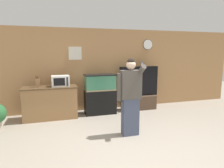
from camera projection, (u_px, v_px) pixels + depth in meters
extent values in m
plane|color=gray|center=(132.00, 145.00, 4.06)|extent=(18.00, 18.00, 0.00)
cube|color=#A87A4C|center=(100.00, 70.00, 6.49)|extent=(10.00, 0.06, 2.60)
cube|color=beige|center=(75.00, 53.00, 6.14)|extent=(0.39, 0.02, 0.40)
cylinder|color=white|center=(148.00, 45.00, 6.79)|extent=(0.33, 0.03, 0.33)
cylinder|color=black|center=(148.00, 45.00, 6.79)|extent=(0.36, 0.01, 0.36)
cube|color=olive|center=(51.00, 103.00, 5.63)|extent=(1.45, 0.57, 0.88)
cube|color=#513A24|center=(50.00, 87.00, 5.56)|extent=(1.49, 0.61, 0.03)
cube|color=white|center=(61.00, 81.00, 5.61)|extent=(0.49, 0.34, 0.30)
cube|color=black|center=(59.00, 82.00, 5.44)|extent=(0.30, 0.01, 0.21)
cube|color=#2D2D33|center=(67.00, 82.00, 5.50)|extent=(0.05, 0.01, 0.24)
cube|color=olive|center=(38.00, 83.00, 5.47)|extent=(0.11, 0.09, 0.22)
cylinder|color=brown|center=(36.00, 78.00, 5.44)|extent=(0.02, 0.02, 0.08)
cylinder|color=brown|center=(37.00, 78.00, 5.44)|extent=(0.02, 0.02, 0.08)
cylinder|color=brown|center=(37.00, 77.00, 5.44)|extent=(0.02, 0.02, 0.10)
cylinder|color=brown|center=(38.00, 77.00, 5.45)|extent=(0.02, 0.02, 0.10)
cylinder|color=brown|center=(39.00, 78.00, 5.46)|extent=(0.02, 0.02, 0.07)
cylinder|color=brown|center=(36.00, 77.00, 5.47)|extent=(0.02, 0.02, 0.10)
cylinder|color=brown|center=(37.00, 78.00, 5.47)|extent=(0.02, 0.02, 0.07)
cylinder|color=brown|center=(37.00, 77.00, 5.48)|extent=(0.02, 0.02, 0.09)
cylinder|color=brown|center=(38.00, 77.00, 5.48)|extent=(0.02, 0.02, 0.08)
cube|color=black|center=(100.00, 102.00, 6.10)|extent=(0.93, 0.48, 0.73)
cube|color=#937F5B|center=(100.00, 89.00, 6.04)|extent=(0.90, 0.46, 0.04)
cube|color=#387556|center=(100.00, 82.00, 6.01)|extent=(0.89, 0.46, 0.46)
cube|color=black|center=(100.00, 75.00, 5.97)|extent=(0.93, 0.48, 0.03)
cube|color=#4C3828|center=(139.00, 102.00, 6.58)|extent=(1.11, 0.40, 0.45)
cube|color=black|center=(139.00, 82.00, 6.46)|extent=(1.30, 0.05, 0.95)
cube|color=black|center=(139.00, 81.00, 6.49)|extent=(1.33, 0.01, 0.98)
cube|color=#424C66|center=(130.00, 117.00, 4.51)|extent=(0.37, 0.21, 0.85)
cube|color=#4C4742|center=(131.00, 85.00, 4.39)|extent=(0.46, 0.22, 0.63)
sphere|color=beige|center=(131.00, 65.00, 4.32)|extent=(0.21, 0.21, 0.21)
sphere|color=black|center=(131.00, 62.00, 4.32)|extent=(0.17, 0.17, 0.17)
cylinder|color=#4C4742|center=(120.00, 87.00, 4.33)|extent=(0.12, 0.12, 0.60)
cylinder|color=#4C4742|center=(141.00, 70.00, 4.26)|extent=(0.11, 0.33, 0.28)
cylinder|color=white|center=(142.00, 66.00, 4.23)|extent=(0.02, 0.06, 0.11)
cylinder|color=#2856B2|center=(142.00, 63.00, 4.20)|extent=(0.02, 0.03, 0.05)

